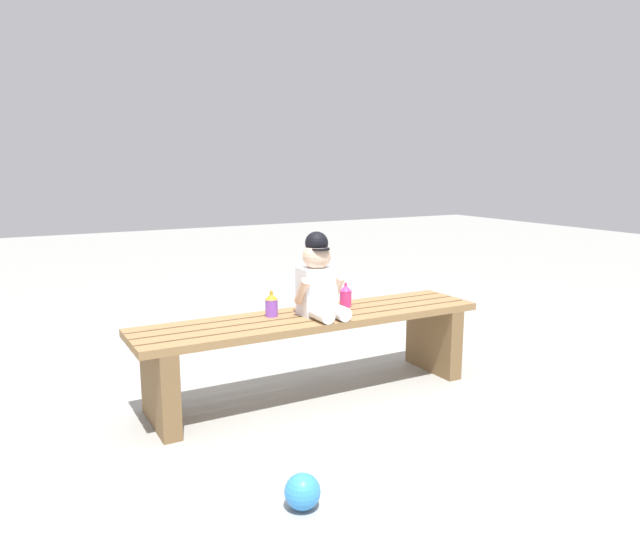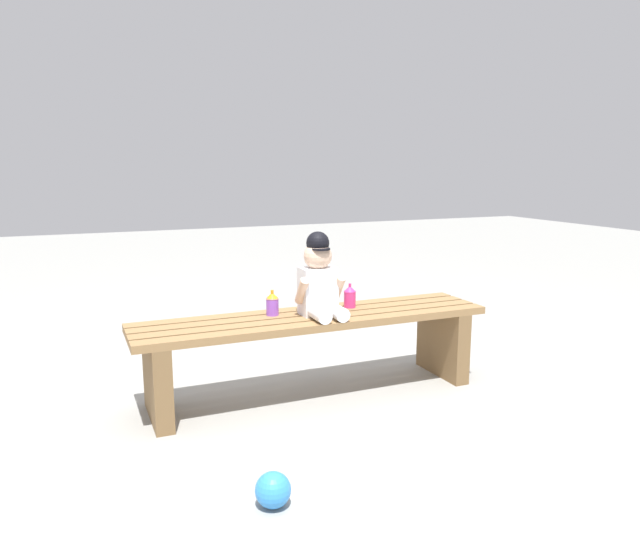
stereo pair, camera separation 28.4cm
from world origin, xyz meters
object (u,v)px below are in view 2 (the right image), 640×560
at_px(park_bench, 314,339).
at_px(toy_ball, 273,490).
at_px(child_figure, 319,279).
at_px(sippy_cup_left, 272,303).
at_px(sippy_cup_right, 350,296).

bearing_deg(park_bench, toy_ball, -120.19).
relative_size(child_figure, sippy_cup_left, 3.26).
relative_size(sippy_cup_left, toy_ball, 1.02).
relative_size(park_bench, child_figure, 4.32).
xyz_separation_m(park_bench, child_figure, (0.02, -0.01, 0.30)).
xyz_separation_m(child_figure, sippy_cup_left, (-0.21, 0.08, -0.12)).
bearing_deg(park_bench, sippy_cup_right, 17.39).
xyz_separation_m(child_figure, toy_ball, (-0.53, -0.86, -0.52)).
distance_m(park_bench, sippy_cup_left, 0.27).
height_order(child_figure, sippy_cup_left, child_figure).
distance_m(sippy_cup_left, sippy_cup_right, 0.42).
distance_m(sippy_cup_left, toy_ball, 1.08).
xyz_separation_m(sippy_cup_right, toy_ball, (-0.74, -0.94, -0.41)).
relative_size(sippy_cup_right, toy_ball, 1.02).
bearing_deg(sippy_cup_left, sippy_cup_right, 0.00).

